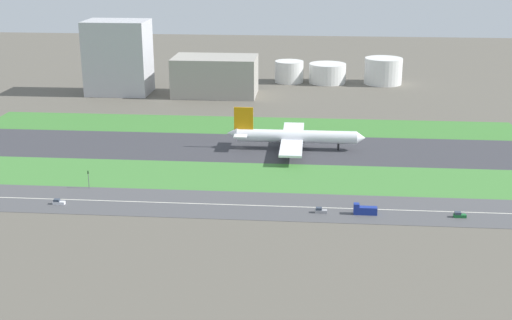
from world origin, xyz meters
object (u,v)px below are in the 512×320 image
object	(u,v)px
car_1	(58,202)
fuel_tank_centre	(327,73)
airliner	(293,136)
traffic_light	(88,178)
hangar_building	(215,76)
fuel_tank_west	(289,72)
fuel_tank_east	(383,71)
car_2	(320,211)
car_0	(459,215)
terminal_building	(118,57)
truck_0	(365,210)

from	to	relation	value
car_1	fuel_tank_centre	bearing A→B (deg)	-113.52
airliner	traffic_light	distance (m)	99.23
hangar_building	fuel_tank_centre	world-z (taller)	hangar_building
car_1	traffic_light	bearing A→B (deg)	-108.03
fuel_tank_west	fuel_tank_east	size ratio (longest dim) A/B	0.77
car_1	car_2	size ratio (longest dim) A/B	1.00
car_1	traffic_light	distance (m)	19.22
fuel_tank_west	fuel_tank_centre	xyz separation A→B (m)	(26.41, 0.00, -0.69)
fuel_tank_centre	car_0	bearing A→B (deg)	-79.59
fuel_tank_centre	terminal_building	bearing A→B (deg)	-161.35
car_0	traffic_light	world-z (taller)	traffic_light
hangar_building	terminal_building	bearing A→B (deg)	180.00
traffic_light	fuel_tank_centre	size ratio (longest dim) A/B	0.29
fuel_tank_east	fuel_tank_centre	bearing A→B (deg)	180.00
fuel_tank_west	fuel_tank_centre	bearing A→B (deg)	0.00
truck_0	traffic_light	distance (m)	108.91
fuel_tank_east	car_1	bearing A→B (deg)	-120.77
car_1	truck_0	bearing A→B (deg)	180.00
car_1	traffic_light	size ratio (longest dim) A/B	0.61
fuel_tank_east	terminal_building	bearing A→B (deg)	-165.28
fuel_tank_centre	fuel_tank_east	world-z (taller)	fuel_tank_east
airliner	truck_0	xyz separation A→B (m)	(28.37, -78.00, -4.56)
car_1	fuel_tank_centre	distance (m)	258.53
airliner	truck_0	bearing A→B (deg)	-70.01
terminal_building	car_1	bearing A→B (deg)	-81.07
fuel_tank_centre	fuel_tank_east	bearing A→B (deg)	0.00
car_0	fuel_tank_west	xyz separation A→B (m)	(-69.96, 237.00, 6.40)
fuel_tank_west	fuel_tank_centre	world-z (taller)	fuel_tank_west
terminal_building	hangar_building	world-z (taller)	terminal_building
airliner	hangar_building	bearing A→B (deg)	115.01
truck_0	traffic_light	bearing A→B (deg)	-9.51
car_1	car_2	world-z (taller)	same
car_2	fuel_tank_west	bearing A→B (deg)	-85.00
car_2	hangar_building	world-z (taller)	hangar_building
car_2	fuel_tank_east	xyz separation A→B (m)	(43.63, 237.00, 7.90)
car_2	car_0	xyz separation A→B (m)	(49.23, 0.00, 0.00)
car_0	fuel_tank_east	world-z (taller)	fuel_tank_east
truck_0	hangar_building	xyz separation A→B (m)	(-81.56, 192.00, 10.50)
airliner	terminal_building	xyz separation A→B (m)	(-115.04, 114.00, 16.91)
fuel_tank_centre	fuel_tank_west	bearing A→B (deg)	180.00
car_2	car_0	distance (m)	49.23
truck_0	fuel_tank_west	size ratio (longest dim) A/B	0.43
car_1	terminal_building	world-z (taller)	terminal_building
car_0	car_2	bearing A→B (deg)	0.00
hangar_building	fuel_tank_east	xyz separation A→B (m)	(109.41, 45.00, -3.34)
car_2	terminal_building	size ratio (longest dim) A/B	0.10
car_0	terminal_building	bearing A→B (deg)	-47.35
car_0	hangar_building	bearing A→B (deg)	-59.08
airliner	terminal_building	size ratio (longest dim) A/B	1.40
car_2	traffic_light	bearing A→B (deg)	-11.11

